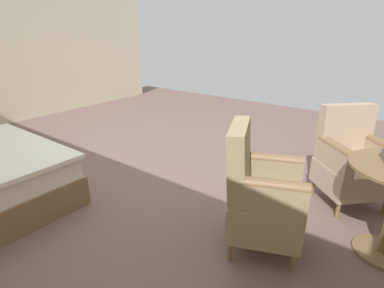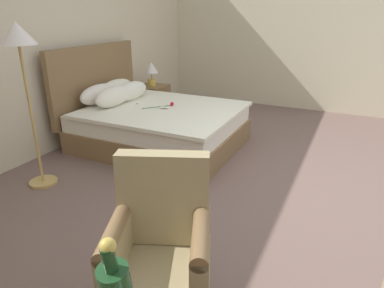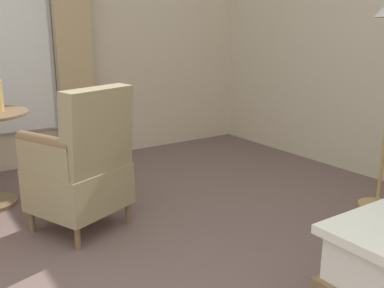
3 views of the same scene
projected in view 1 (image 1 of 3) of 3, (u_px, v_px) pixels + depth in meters
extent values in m
plane|color=#6F5750|center=(149.00, 167.00, 3.74)|extent=(8.23, 8.23, 0.00)
cube|color=beige|center=(2.00, 39.00, 5.15)|extent=(0.12, 6.32, 2.90)
cylinder|color=brown|center=(381.00, 252.00, 2.29)|extent=(0.40, 0.40, 0.03)
cylinder|color=brown|center=(293.00, 262.00, 2.10)|extent=(0.04, 0.04, 0.15)
cylinder|color=brown|center=(290.00, 224.00, 2.52)|extent=(0.04, 0.04, 0.15)
cylinder|color=brown|center=(230.00, 251.00, 2.21)|extent=(0.04, 0.04, 0.15)
cylinder|color=brown|center=(237.00, 216.00, 2.62)|extent=(0.04, 0.04, 0.15)
cube|color=tan|center=(264.00, 213.00, 2.28)|extent=(0.69, 0.70, 0.29)
cube|color=tan|center=(240.00, 160.00, 2.19)|extent=(0.34, 0.53, 0.54)
cube|color=tan|center=(270.00, 199.00, 1.99)|extent=(0.48, 0.27, 0.21)
cylinder|color=brown|center=(271.00, 185.00, 1.95)|extent=(0.48, 0.27, 0.09)
cube|color=tan|center=(270.00, 171.00, 2.39)|extent=(0.48, 0.27, 0.21)
cylinder|color=brown|center=(272.00, 159.00, 2.35)|extent=(0.48, 0.27, 0.09)
cylinder|color=brown|center=(338.00, 210.00, 2.70)|extent=(0.04, 0.04, 0.16)
cylinder|color=brown|center=(313.00, 187.00, 3.10)|extent=(0.04, 0.04, 0.16)
cylinder|color=brown|center=(355.00, 184.00, 3.17)|extent=(0.04, 0.04, 0.16)
cube|color=tan|center=(351.00, 177.00, 2.86)|extent=(0.75, 0.75, 0.25)
cube|color=tan|center=(345.00, 132.00, 2.91)|extent=(0.48, 0.48, 0.55)
cube|color=tan|center=(334.00, 158.00, 2.73)|extent=(0.40, 0.40, 0.21)
cylinder|color=brown|center=(336.00, 147.00, 2.69)|extent=(0.40, 0.40, 0.09)
cube|color=tan|center=(379.00, 155.00, 2.79)|extent=(0.40, 0.40, 0.21)
cylinder|color=brown|center=(382.00, 144.00, 2.76)|extent=(0.40, 0.40, 0.09)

